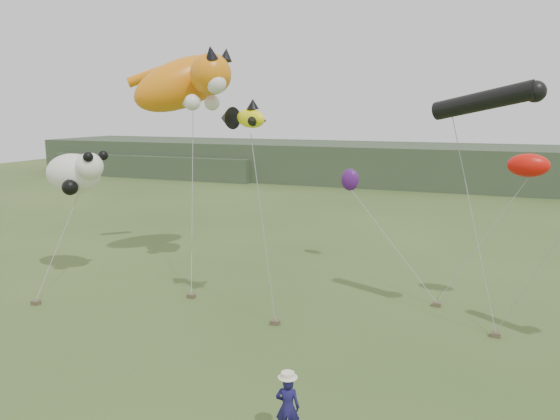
# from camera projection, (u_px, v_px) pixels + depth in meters

# --- Properties ---
(ground) EXTENTS (120.00, 120.00, 0.00)m
(ground) POSITION_uv_depth(u_px,v_px,m) (239.00, 382.00, 15.40)
(ground) COLOR #385123
(ground) RESTS_ON ground
(headland) EXTENTS (90.00, 13.00, 4.00)m
(headland) POSITION_uv_depth(u_px,v_px,m) (397.00, 165.00, 57.08)
(headland) COLOR #2D3D28
(headland) RESTS_ON ground
(festival_attendant) EXTENTS (0.63, 0.48, 1.56)m
(festival_attendant) POSITION_uv_depth(u_px,v_px,m) (288.00, 407.00, 12.66)
(festival_attendant) COLOR #18144D
(festival_attendant) RESTS_ON ground
(sandbag_anchors) EXTENTS (17.24, 5.85, 0.16)m
(sandbag_anchors) POSITION_uv_depth(u_px,v_px,m) (280.00, 311.00, 20.64)
(sandbag_anchors) COLOR brown
(sandbag_anchors) RESTS_ON ground
(cat_kite) EXTENTS (6.53, 5.39, 3.80)m
(cat_kite) POSITION_uv_depth(u_px,v_px,m) (189.00, 82.00, 25.26)
(cat_kite) COLOR orange
(cat_kite) RESTS_ON ground
(fish_kite) EXTENTS (2.16, 1.42, 1.05)m
(fish_kite) POSITION_uv_depth(u_px,v_px,m) (242.00, 117.00, 18.99)
(fish_kite) COLOR #FFF311
(fish_kite) RESTS_ON ground
(tube_kites) EXTENTS (8.55, 3.97, 1.28)m
(tube_kites) POSITION_uv_depth(u_px,v_px,m) (555.00, 100.00, 16.44)
(tube_kites) COLOR black
(tube_kites) RESTS_ON ground
(panda_kite) EXTENTS (3.14, 2.03, 1.95)m
(panda_kite) POSITION_uv_depth(u_px,v_px,m) (76.00, 173.00, 24.22)
(panda_kite) COLOR white
(panda_kite) RESTS_ON ground
(misc_kites) EXTENTS (8.78, 5.00, 2.34)m
(misc_kites) POSITION_uv_depth(u_px,v_px,m) (454.00, 171.00, 21.95)
(misc_kites) COLOR red
(misc_kites) RESTS_ON ground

